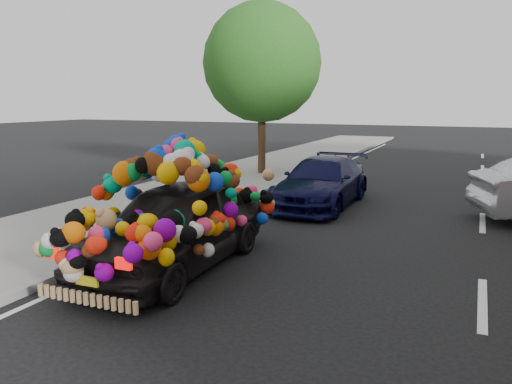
# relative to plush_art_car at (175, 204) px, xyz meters

# --- Properties ---
(ground) EXTENTS (100.00, 100.00, 0.00)m
(ground) POSITION_rel_plush_art_car_xyz_m (1.04, 0.39, -1.06)
(ground) COLOR black
(ground) RESTS_ON ground
(sidewalk) EXTENTS (4.00, 60.00, 0.12)m
(sidewalk) POSITION_rel_plush_art_car_xyz_m (-3.26, 0.39, -1.00)
(sidewalk) COLOR gray
(sidewalk) RESTS_ON ground
(kerb) EXTENTS (0.15, 60.00, 0.13)m
(kerb) POSITION_rel_plush_art_car_xyz_m (-1.31, 0.39, -0.99)
(kerb) COLOR gray
(kerb) RESTS_ON ground
(lane_markings) EXTENTS (6.00, 50.00, 0.01)m
(lane_markings) POSITION_rel_plush_art_car_xyz_m (4.64, 0.39, -1.05)
(lane_markings) COLOR silver
(lane_markings) RESTS_ON ground
(tree_near_sidewalk) EXTENTS (4.20, 4.20, 6.13)m
(tree_near_sidewalk) POSITION_rel_plush_art_car_xyz_m (-2.76, 9.89, 2.97)
(tree_near_sidewalk) COLOR #332114
(tree_near_sidewalk) RESTS_ON ground
(plush_art_car) EXTENTS (2.14, 4.42, 2.07)m
(plush_art_car) POSITION_rel_plush_art_car_xyz_m (0.00, 0.00, 0.00)
(plush_art_car) COLOR black
(plush_art_car) RESTS_ON ground
(navy_sedan) EXTENTS (1.78, 4.31, 1.25)m
(navy_sedan) POSITION_rel_plush_art_car_xyz_m (0.75, 5.72, -0.43)
(navy_sedan) COLOR black
(navy_sedan) RESTS_ON ground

